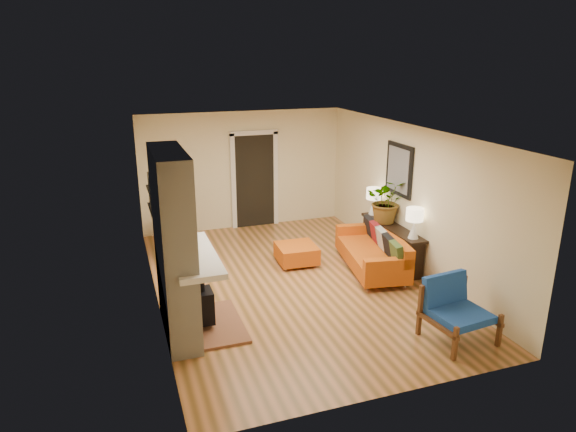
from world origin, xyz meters
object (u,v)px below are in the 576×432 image
(console_table, at_px, (392,233))
(lamp_far, at_px, (374,198))
(ottoman, at_px, (297,253))
(dining_table, at_px, (180,225))
(sofa, at_px, (375,251))
(lamp_near, at_px, (414,220))
(houseplant, at_px, (387,201))
(blue_chair, at_px, (454,306))

(console_table, bearing_deg, lamp_far, 90.00)
(ottoman, height_order, dining_table, dining_table)
(console_table, bearing_deg, dining_table, 153.18)
(sofa, bearing_deg, dining_table, 147.88)
(sofa, xyz_separation_m, ottoman, (-1.27, 0.71, -0.13))
(lamp_near, relative_size, houseplant, 0.63)
(sofa, xyz_separation_m, dining_table, (-3.22, 2.02, 0.22))
(blue_chair, xyz_separation_m, lamp_near, (0.55, 1.93, 0.60))
(blue_chair, bearing_deg, ottoman, 109.98)
(lamp_far, bearing_deg, sofa, -114.61)
(sofa, distance_m, blue_chair, 2.46)
(lamp_far, xyz_separation_m, houseplant, (-0.01, -0.53, 0.09))
(houseplant, bearing_deg, sofa, -136.11)
(sofa, relative_size, lamp_far, 3.85)
(console_table, bearing_deg, houseplant, 92.52)
(blue_chair, relative_size, houseplant, 1.06)
(dining_table, height_order, lamp_far, lamp_far)
(blue_chair, height_order, lamp_far, lamp_far)
(blue_chair, bearing_deg, sofa, 87.28)
(lamp_near, bearing_deg, dining_table, 145.15)
(blue_chair, distance_m, console_table, 2.69)
(ottoman, distance_m, blue_chair, 3.37)
(console_table, xyz_separation_m, houseplant, (-0.01, 0.23, 0.58))
(sofa, relative_size, lamp_near, 3.85)
(blue_chair, xyz_separation_m, dining_table, (-3.11, 4.48, 0.09))
(dining_table, height_order, houseplant, houseplant)
(sofa, relative_size, blue_chair, 2.29)
(sofa, height_order, lamp_far, lamp_far)
(sofa, distance_m, lamp_near, 0.99)
(lamp_near, bearing_deg, ottoman, 144.10)
(lamp_far, bearing_deg, houseplant, -91.07)
(sofa, bearing_deg, ottoman, 150.78)
(dining_table, height_order, lamp_near, lamp_near)
(lamp_far, bearing_deg, dining_table, 163.45)
(blue_chair, xyz_separation_m, console_table, (0.55, 2.63, 0.11))
(lamp_far, bearing_deg, ottoman, -172.28)
(ottoman, xyz_separation_m, houseplant, (1.69, -0.30, 0.95))
(lamp_near, height_order, lamp_far, same)
(blue_chair, distance_m, lamp_near, 2.10)
(ottoman, xyz_separation_m, lamp_far, (1.70, 0.23, 0.85))
(console_table, bearing_deg, lamp_near, -90.00)
(sofa, distance_m, console_table, 0.52)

